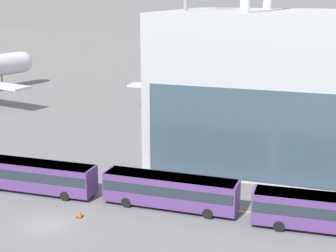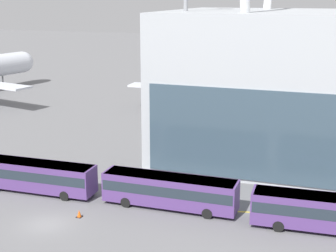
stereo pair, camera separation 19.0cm
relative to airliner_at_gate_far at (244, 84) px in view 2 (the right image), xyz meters
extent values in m
plane|color=slate|center=(-8.11, -49.54, -5.23)|extent=(440.00, 440.00, 0.00)
sphere|color=silver|center=(-53.80, 13.66, -0.07)|extent=(4.67, 4.67, 4.67)
cylinder|color=gray|center=(-55.13, 7.70, -2.61)|extent=(0.36, 0.36, 4.13)
cylinder|color=black|center=(-55.13, 7.70, -4.68)|extent=(0.68, 1.17, 1.10)
cylinder|color=silver|center=(-0.01, 0.82, 0.03)|extent=(5.92, 32.54, 5.60)
sphere|color=silver|center=(-0.16, 17.06, 0.03)|extent=(5.49, 5.49, 5.49)
cone|color=silver|center=(0.15, -15.42, 0.03)|extent=(5.39, 7.18, 5.32)
cube|color=silver|center=(0.01, -1.16, -0.95)|extent=(40.86, 3.81, 0.35)
cylinder|color=gray|center=(-11.42, -1.27, -2.31)|extent=(2.25, 3.45, 2.21)
cylinder|color=gray|center=(11.44, -1.05, -2.31)|extent=(2.25, 3.45, 2.21)
cube|color=#1E4799|center=(0.14, -14.63, 4.93)|extent=(0.45, 5.69, 8.12)
cube|color=silver|center=(0.14, -14.63, 0.59)|extent=(14.60, 3.34, 0.28)
cylinder|color=gray|center=(-0.11, 11.71, -2.60)|extent=(0.36, 0.36, 4.14)
cylinder|color=black|center=(-0.11, 11.71, -4.68)|extent=(0.46, 1.10, 1.10)
cylinder|color=gray|center=(-3.63, -1.20, -2.60)|extent=(0.36, 0.36, 4.14)
cylinder|color=black|center=(-3.63, -1.20, -4.68)|extent=(0.46, 1.10, 1.10)
cylinder|color=gray|center=(3.65, -1.13, -2.60)|extent=(0.36, 0.36, 4.14)
cylinder|color=black|center=(3.65, -1.13, -4.68)|extent=(0.46, 1.10, 1.10)
cube|color=#56387A|center=(-13.51, -42.90, -3.43)|extent=(13.29, 3.02, 2.85)
cube|color=#232D38|center=(-13.51, -42.90, -3.14)|extent=(13.02, 3.05, 1.00)
cube|color=silver|center=(-13.51, -42.90, -2.06)|extent=(12.89, 2.93, 0.12)
cylinder|color=black|center=(-9.44, -41.55, -4.73)|extent=(1.01, 0.33, 1.00)
cylinder|color=black|center=(-9.38, -44.04, -4.73)|extent=(1.01, 0.33, 1.00)
cylinder|color=black|center=(-17.64, -41.76, -4.73)|extent=(1.01, 0.33, 1.00)
cube|color=#56387A|center=(1.21, -42.25, -3.43)|extent=(13.25, 2.80, 2.85)
cube|color=#232D38|center=(1.21, -42.25, -3.14)|extent=(12.98, 2.82, 1.00)
cube|color=silver|center=(1.21, -42.25, -2.06)|extent=(12.85, 2.71, 0.12)
cylinder|color=black|center=(5.30, -40.97, -4.73)|extent=(1.00, 0.31, 1.00)
cylinder|color=black|center=(5.32, -43.46, -4.73)|extent=(1.00, 0.31, 1.00)
cylinder|color=black|center=(-2.90, -41.04, -4.73)|extent=(1.00, 0.31, 1.00)
cylinder|color=black|center=(-2.88, -43.53, -4.73)|extent=(1.00, 0.31, 1.00)
cube|color=#56387A|center=(15.93, -42.54, -3.43)|extent=(13.35, 3.38, 2.85)
cube|color=#232D38|center=(15.93, -42.54, -3.14)|extent=(13.08, 3.39, 1.00)
cube|color=silver|center=(15.93, -42.54, -2.06)|extent=(12.95, 3.28, 0.12)
cylinder|color=black|center=(11.77, -41.52, -4.73)|extent=(1.01, 0.35, 1.00)
cylinder|color=black|center=(11.90, -44.00, -4.73)|extent=(1.01, 0.35, 1.00)
cylinder|color=gray|center=(-2.42, -25.98, 9.80)|extent=(0.52, 0.52, 30.06)
cube|color=yellow|center=(5.75, -41.40, -5.22)|extent=(7.25, 1.86, 0.01)
cube|color=black|center=(-6.04, -47.08, -5.21)|extent=(0.55, 0.55, 0.02)
cone|color=#EA5914|center=(-6.04, -47.08, -4.85)|extent=(0.41, 0.41, 0.70)
camera|label=1|loc=(16.30, -86.27, 14.96)|focal=55.00mm
camera|label=2|loc=(16.47, -86.20, 14.96)|focal=55.00mm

